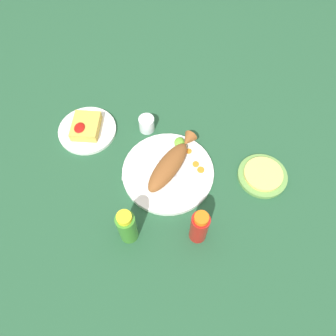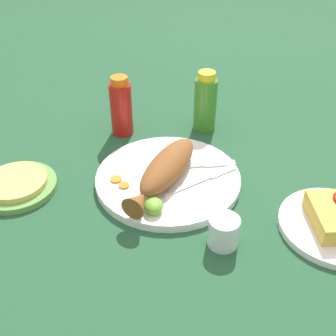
# 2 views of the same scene
# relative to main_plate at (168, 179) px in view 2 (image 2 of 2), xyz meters

# --- Properties ---
(ground_plane) EXTENTS (4.00, 4.00, 0.00)m
(ground_plane) POSITION_rel_main_plate_xyz_m (0.00, 0.00, -0.01)
(ground_plane) COLOR #235133
(main_plate) EXTENTS (0.31, 0.31, 0.02)m
(main_plate) POSITION_rel_main_plate_xyz_m (0.00, 0.00, 0.00)
(main_plate) COLOR white
(main_plate) RESTS_ON ground_plane
(fried_fish) EXTENTS (0.26, 0.18, 0.05)m
(fried_fish) POSITION_rel_main_plate_xyz_m (-0.01, 0.01, 0.04)
(fried_fish) COLOR brown
(fried_fish) RESTS_ON main_plate
(fork_near) EXTENTS (0.03, 0.19, 0.00)m
(fork_near) POSITION_rel_main_plate_xyz_m (0.03, -0.07, 0.01)
(fork_near) COLOR silver
(fork_near) RESTS_ON main_plate
(fork_far) EXTENTS (0.11, 0.17, 0.00)m
(fork_far) POSITION_rel_main_plate_xyz_m (-0.02, -0.08, 0.01)
(fork_far) COLOR silver
(fork_far) RESTS_ON main_plate
(carrot_slice_near) EXTENTS (0.02, 0.02, 0.00)m
(carrot_slice_near) POSITION_rel_main_plate_xyz_m (-0.01, 0.11, 0.01)
(carrot_slice_near) COLOR orange
(carrot_slice_near) RESTS_ON main_plate
(carrot_slice_mid) EXTENTS (0.02, 0.02, 0.00)m
(carrot_slice_mid) POSITION_rel_main_plate_xyz_m (-0.03, 0.09, 0.01)
(carrot_slice_mid) COLOR orange
(carrot_slice_mid) RESTS_ON main_plate
(carrot_slice_far) EXTENTS (0.02, 0.02, 0.00)m
(carrot_slice_far) POSITION_rel_main_plate_xyz_m (-0.08, 0.07, 0.01)
(carrot_slice_far) COLOR orange
(carrot_slice_far) RESTS_ON main_plate
(lime_wedge_main) EXTENTS (0.04, 0.04, 0.02)m
(lime_wedge_main) POSITION_rel_main_plate_xyz_m (-0.11, 0.03, 0.02)
(lime_wedge_main) COLOR #6BB233
(lime_wedge_main) RESTS_ON main_plate
(hot_sauce_bottle_red) EXTENTS (0.05, 0.05, 0.15)m
(hot_sauce_bottle_red) POSITION_rel_main_plate_xyz_m (0.21, 0.11, 0.06)
(hot_sauce_bottle_red) COLOR #B21914
(hot_sauce_bottle_red) RESTS_ON ground_plane
(hot_sauce_bottle_green) EXTENTS (0.06, 0.06, 0.16)m
(hot_sauce_bottle_green) POSITION_rel_main_plate_xyz_m (0.23, -0.10, 0.06)
(hot_sauce_bottle_green) COLOR #3D8428
(hot_sauce_bottle_green) RESTS_ON ground_plane
(salt_cup) EXTENTS (0.06, 0.06, 0.06)m
(salt_cup) POSITION_rel_main_plate_xyz_m (-0.19, -0.09, 0.02)
(salt_cup) COLOR silver
(salt_cup) RESTS_ON ground_plane
(side_plate_fries) EXTENTS (0.21, 0.21, 0.01)m
(side_plate_fries) POSITION_rel_main_plate_xyz_m (-0.16, -0.31, -0.00)
(side_plate_fries) COLOR white
(side_plate_fries) RESTS_ON ground_plane
(tortilla_plate) EXTENTS (0.17, 0.17, 0.01)m
(tortilla_plate) POSITION_rel_main_plate_xyz_m (-0.01, 0.32, -0.00)
(tortilla_plate) COLOR #6B9E4C
(tortilla_plate) RESTS_ON ground_plane
(tortilla_stack) EXTENTS (0.13, 0.13, 0.01)m
(tortilla_stack) POSITION_rel_main_plate_xyz_m (-0.01, 0.32, 0.01)
(tortilla_stack) COLOR #E0C666
(tortilla_stack) RESTS_ON tortilla_plate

